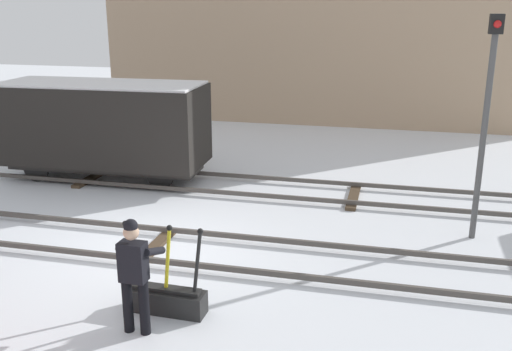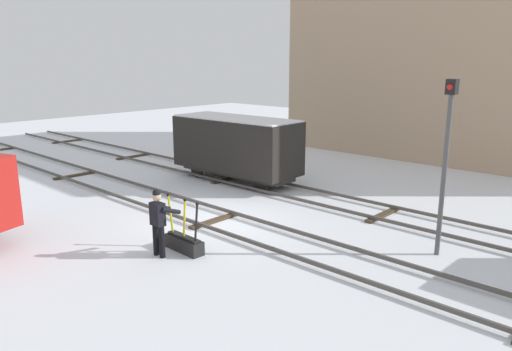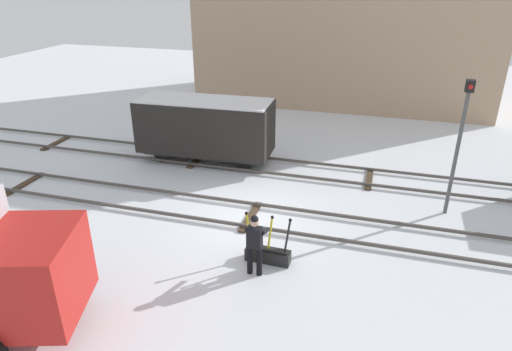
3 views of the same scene
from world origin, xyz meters
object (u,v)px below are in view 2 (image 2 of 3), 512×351
object	(u,v)px
rail_worker	(159,219)
freight_car_mid_siding	(236,145)
switch_lever_frame	(184,242)
signal_post	(446,152)

from	to	relation	value
rail_worker	freight_car_mid_siding	world-z (taller)	freight_car_mid_siding
switch_lever_frame	rail_worker	distance (m)	0.98
switch_lever_frame	signal_post	size ratio (longest dim) A/B	0.33
signal_post	freight_car_mid_siding	distance (m)	9.47
switch_lever_frame	signal_post	xyz separation A→B (m)	(4.93, 4.23, 2.41)
signal_post	switch_lever_frame	bearing A→B (deg)	-139.32
signal_post	freight_car_mid_siding	xyz separation A→B (m)	(-9.20, 1.94, -1.17)
signal_post	freight_car_mid_siding	bearing A→B (deg)	168.08
freight_car_mid_siding	signal_post	bearing A→B (deg)	-13.90
switch_lever_frame	freight_car_mid_siding	world-z (taller)	freight_car_mid_siding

